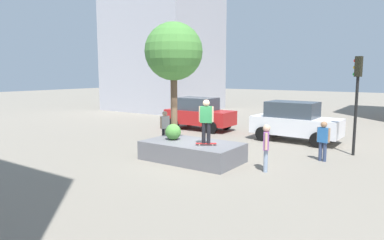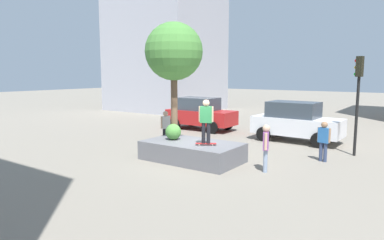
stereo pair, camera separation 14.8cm
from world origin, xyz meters
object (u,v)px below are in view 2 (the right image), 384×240
Objects in this scene: skateboard at (206,144)px; passerby_with_bag at (324,139)px; bystander_watching at (166,125)px; sedan_parked at (200,113)px; plaza_tree at (174,52)px; pedestrian_crossing at (266,145)px; police_car at (296,121)px; skateboarder at (206,118)px; traffic_light_corner at (358,88)px; planter_ledge at (192,151)px.

passerby_with_bag is (3.59, 3.08, 0.12)m from skateboard.
sedan_parked is at bearing 103.11° from bystander_watching.
skateboard is 8.49m from sedan_parked.
plaza_tree reaches higher than pedestrian_crossing.
police_car is (6.20, -0.39, 0.03)m from sedan_parked.
plaza_tree is 2.99× the size of passerby_with_bag.
passerby_with_bag is 7.43m from bystander_watching.
sedan_parked is (-4.89, 6.94, -0.79)m from skateboarder.
traffic_light_corner is at bearing -12.31° from sedan_parked.
pedestrian_crossing is 1.03× the size of bystander_watching.
traffic_light_corner is at bearing 47.94° from skateboard.
sedan_parked is 9.72m from pedestrian_crossing.
skateboard is at bearing -170.49° from pedestrian_crossing.
passerby_with_bag is 0.95× the size of pedestrian_crossing.
police_car reaches higher than bystander_watching.
skateboarder is 4.81m from passerby_with_bag.
skateboard is 0.99m from skateboarder.
pedestrian_crossing reaches higher than planter_ledge.
skateboarder is 1.02× the size of bystander_watching.
planter_ledge is at bearing -137.69° from traffic_light_corner.
pedestrian_crossing is (2.29, 0.38, 0.17)m from skateboard.
plaza_tree is 2.91× the size of bystander_watching.
police_car is 4.15m from passerby_with_bag.
bystander_watching is (-6.07, 1.78, -0.03)m from pedestrian_crossing.
skateboarder is (-0.00, -0.00, 0.99)m from skateboard.
skateboard is at bearing -54.79° from sedan_parked.
skateboarder is 2.46m from pedestrian_crossing.
traffic_light_corner is 2.61× the size of passerby_with_bag.
passerby_with_bag is at bearing 64.15° from pedestrian_crossing.
police_car is 2.76× the size of passerby_with_bag.
bystander_watching is (-5.09, -4.38, -0.09)m from police_car.
police_car reaches higher than planter_ledge.
sedan_parked reaches higher than passerby_with_bag.
skateboarder reaches higher than skateboard.
skateboarder is 6.72m from police_car.
sedan_parked is at bearing 176.39° from police_car.
traffic_light_corner reaches higher than bystander_watching.
passerby_with_bag is at bearing 40.56° from skateboarder.
skateboarder is 6.69m from traffic_light_corner.
plaza_tree is at bearing -144.11° from traffic_light_corner.
skateboarder is at bearing -11.60° from plaza_tree.
skateboarder reaches higher than pedestrian_crossing.
planter_ledge is 0.90× the size of sedan_parked.
police_car is 6.72m from bystander_watching.
plaza_tree is at bearing 168.96° from planter_ledge.
sedan_parked reaches higher than bystander_watching.
passerby_with_bag is at bearing 26.46° from plaza_tree.
planter_ledge is at bearing -108.11° from police_car.
pedestrian_crossing is at bearing -16.34° from bystander_watching.
planter_ledge is 6.74m from police_car.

